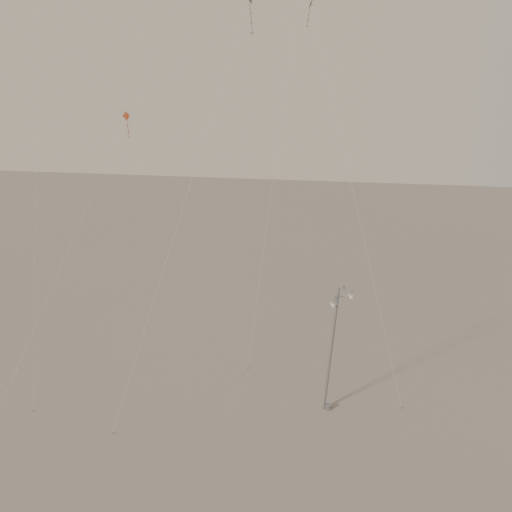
# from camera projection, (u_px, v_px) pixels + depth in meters

# --- Properties ---
(ground) EXTENTS (160.00, 160.00, 0.00)m
(ground) POSITION_uv_depth(u_px,v_px,m) (200.00, 455.00, 32.99)
(ground) COLOR gray
(ground) RESTS_ON ground
(street_lamp) EXTENTS (1.71, 0.72, 8.73)m
(street_lamp) POSITION_uv_depth(u_px,v_px,m) (333.00, 346.00, 35.78)
(street_lamp) COLOR #94979C
(street_lamp) RESTS_ON ground
(kite_1) EXTENTS (7.84, 6.20, 25.44)m
(kite_1) POSITION_uv_depth(u_px,v_px,m) (220.00, 90.00, 31.69)
(kite_1) COLOR #282321
(kite_1) RESTS_ON ground
(kite_3) EXTENTS (5.21, 14.45, 18.57)m
(kite_3) POSITION_uv_depth(u_px,v_px,m) (86.00, 210.00, 34.52)
(kite_3) COLOR maroon
(kite_3) RESTS_ON ground
(kite_4) EXTENTS (7.53, 7.61, 25.41)m
(kite_4) POSITION_uv_depth(u_px,v_px,m) (337.00, 121.00, 37.16)
(kite_4) COLOR #282321
(kite_4) RESTS_ON ground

